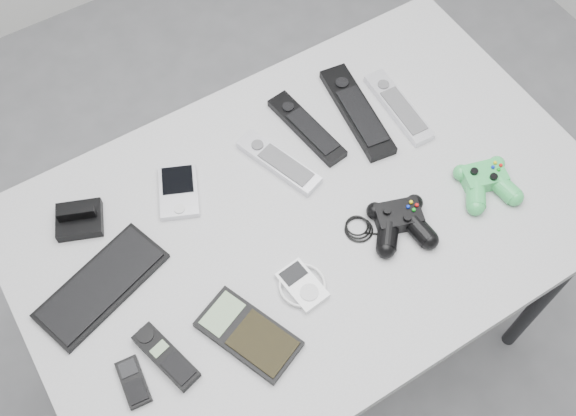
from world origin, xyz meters
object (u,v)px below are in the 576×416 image
calculator (248,334)px  controller_green (486,181)px  remote_black_b (357,111)px  mobile_phone (133,382)px  cordless_handset (166,356)px  remote_silver_a (279,162)px  mp3_player (302,285)px  pda_keyboard (102,285)px  remote_black_a (307,128)px  controller_black (400,221)px  desk (309,230)px  remote_silver_b (398,107)px  pda (179,191)px

calculator → controller_green: 0.57m
remote_black_b → mobile_phone: (-0.67, -0.28, -0.00)m
remote_black_b → cordless_handset: remote_black_b is taller
remote_silver_a → mp3_player: (-0.11, -0.26, -0.00)m
remote_silver_a → pda_keyboard: bearing=169.5°
remote_black_a → controller_black: bearing=-91.4°
cordless_handset → remote_black_b: bearing=9.6°
remote_black_b → pda_keyboard: bearing=-164.3°
desk → mobile_phone: 0.47m
desk → cordless_handset: (-0.38, -0.12, 0.08)m
remote_silver_b → calculator: size_ratio=1.14×
cordless_handset → mp3_player: bearing=-17.0°
remote_silver_b → controller_green: controller_green is taller
remote_silver_b → controller_black: size_ratio=0.98×
mobile_phone → controller_black: controller_black is taller
cordless_handset → remote_silver_a: bearing=18.0°
pda_keyboard → mp3_player: bearing=-49.8°
remote_silver_b → mp3_player: (-0.41, -0.25, -0.00)m
mobile_phone → cordless_handset: 0.07m
pda → mobile_phone: 0.39m
calculator → mp3_player: calculator is taller
remote_black_b → mp3_player: 0.43m
pda → cordless_handset: size_ratio=0.88×
remote_black_a → remote_silver_b: bearing=-23.1°
remote_black_a → remote_black_b: bearing=-17.1°
remote_silver_a → remote_silver_b: (0.30, -0.01, -0.00)m
desk → remote_silver_b: size_ratio=5.55×
pda → remote_silver_a: bearing=11.5°
cordless_handset → mp3_player: cordless_handset is taller
mobile_phone → mp3_player: (0.35, -0.00, 0.00)m
pda → controller_green: bearing=-6.2°
remote_silver_a → calculator: (-0.24, -0.29, -0.00)m
remote_silver_b → mobile_phone: (-0.76, -0.25, -0.00)m
pda → remote_silver_b: remote_silver_b is taller
mp3_player → desk: bearing=46.3°
remote_silver_a → mobile_phone: remote_silver_a is taller
mobile_phone → remote_black_a: bearing=35.1°
desk → remote_silver_a: (0.01, 0.13, 0.08)m
pda_keyboard → mp3_player: (0.32, -0.20, 0.00)m
pda → calculator: 0.34m
pda_keyboard → remote_silver_b: bearing=-14.3°
mobile_phone → calculator: 0.22m
pda → controller_black: (0.34, -0.30, 0.01)m
desk → mp3_player: size_ratio=12.07×
pda_keyboard → remote_silver_a: (0.43, 0.06, 0.00)m
calculator → controller_black: 0.37m
remote_black_b → remote_black_a: bearing=178.2°
controller_green → cordless_handset: bearing=-165.2°
controller_black → cordless_handset: bearing=-161.2°
remote_silver_a → remote_silver_b: same height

